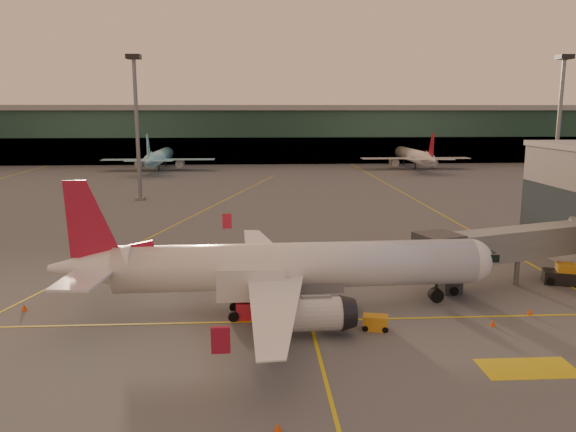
{
  "coord_description": "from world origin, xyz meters",
  "views": [
    {
      "loc": [
        0.88,
        -36.14,
        16.09
      ],
      "look_at": [
        4.32,
        22.37,
        5.0
      ],
      "focal_mm": 35.0,
      "sensor_mm": 36.0,
      "label": 1
    }
  ],
  "objects": [
    {
      "name": "pushback_tug",
      "position": [
        29.83,
        12.92,
        0.79
      ],
      "size": [
        4.21,
        3.13,
        1.94
      ],
      "rotation": [
        0.0,
        0.0,
        -0.34
      ],
      "color": "black",
      "rests_on": "ground"
    },
    {
      "name": "cone_fwd",
      "position": [
        18.72,
        3.07,
        0.25
      ],
      "size": [
        0.41,
        0.41,
        0.53
      ],
      "color": "#E9460C",
      "rests_on": "ground"
    },
    {
      "name": "cone_tail",
      "position": [
        -18.05,
        8.54,
        0.27
      ],
      "size": [
        0.45,
        0.45,
        0.57
      ],
      "color": "#E9460C",
      "rests_on": "ground"
    },
    {
      "name": "distant_aircraft_row",
      "position": [
        -21.0,
        118.0,
        0.0
      ],
      "size": [
        290.0,
        34.0,
        13.0
      ],
      "color": "#8FDEF0",
      "rests_on": "ground"
    },
    {
      "name": "gpu_cart",
      "position": [
        9.69,
        2.85,
        0.54
      ],
      "size": [
        2.09,
        1.53,
        1.1
      ],
      "rotation": [
        0.0,
        0.0,
        -0.24
      ],
      "color": "orange",
      "rests_on": "ground"
    },
    {
      "name": "taxi_markings",
      "position": [
        -7.32,
        44.49,
        0.01
      ],
      "size": [
        100.12,
        173.0,
        0.01
      ],
      "color": "gold",
      "rests_on": "ground"
    },
    {
      "name": "cone_nose",
      "position": [
        22.66,
        5.2,
        0.26
      ],
      "size": [
        0.43,
        0.43,
        0.54
      ],
      "color": "#E9460C",
      "rests_on": "ground"
    },
    {
      "name": "cone_wing_right",
      "position": [
        1.89,
        -10.21,
        0.26
      ],
      "size": [
        0.42,
        0.42,
        0.53
      ],
      "color": "#E9460C",
      "rests_on": "ground"
    },
    {
      "name": "catering_truck",
      "position": [
        0.52,
        6.19,
        2.33
      ],
      "size": [
        5.28,
        2.39,
        4.1
      ],
      "rotation": [
        0.0,
        0.0,
        -0.0
      ],
      "color": "red",
      "rests_on": "ground"
    },
    {
      "name": "terminal",
      "position": [
        0.0,
        141.79,
        8.76
      ],
      "size": [
        400.0,
        20.0,
        17.6
      ],
      "color": "#19382D",
      "rests_on": "ground"
    },
    {
      "name": "ground",
      "position": [
        0.0,
        0.0,
        0.0
      ],
      "size": [
        600.0,
        600.0,
        0.0
      ],
      "primitive_type": "plane",
      "color": "#4C4F54",
      "rests_on": "ground"
    },
    {
      "name": "mast_west_near",
      "position": [
        -20.0,
        66.0,
        14.86
      ],
      "size": [
        2.4,
        2.4,
        25.6
      ],
      "color": "slate",
      "rests_on": "ground"
    },
    {
      "name": "mast_east_near",
      "position": [
        55.0,
        62.0,
        14.86
      ],
      "size": [
        2.4,
        2.4,
        25.6
      ],
      "color": "slate",
      "rests_on": "ground"
    },
    {
      "name": "cone_wing_left",
      "position": [
        2.08,
        23.61,
        0.31
      ],
      "size": [
        0.51,
        0.51,
        0.64
      ],
      "color": "#E9460C",
      "rests_on": "ground"
    },
    {
      "name": "jet_bridge",
      "position": [
        26.32,
        13.44,
        3.74
      ],
      "size": [
        21.6,
        9.88,
        5.53
      ],
      "color": "slate",
      "rests_on": "ground"
    },
    {
      "name": "main_airplane",
      "position": [
        2.99,
        7.52,
        3.53
      ],
      "size": [
        35.97,
        32.37,
        10.86
      ],
      "rotation": [
        0.0,
        0.0,
        0.04
      ],
      "color": "white",
      "rests_on": "ground"
    }
  ]
}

